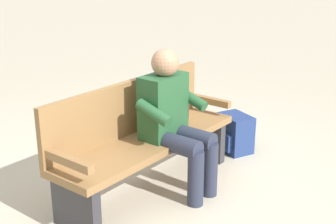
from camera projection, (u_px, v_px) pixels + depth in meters
The scene contains 4 objects.
ground_plane at pixel (150, 188), 3.91m from camera, with size 40.00×40.00×0.00m, color #B7AD99.
bench_near at pixel (143, 136), 3.81m from camera, with size 1.83×0.62×0.90m.
person_seated at pixel (174, 118), 3.71m from camera, with size 0.59×0.59×1.18m.
backpack at pixel (234, 133), 4.61m from camera, with size 0.36×0.40×0.37m.
Camera 1 is at (2.47, 2.48, 1.87)m, focal length 49.68 mm.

